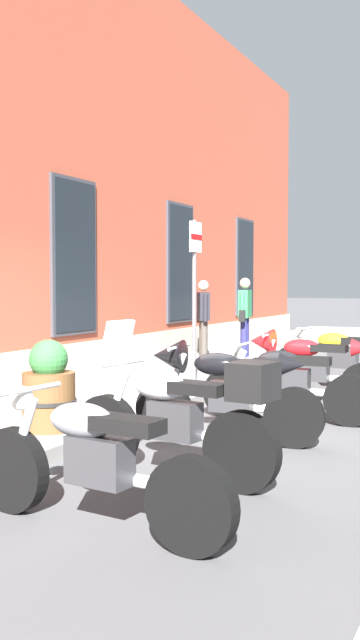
% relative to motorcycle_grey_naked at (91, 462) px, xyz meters
% --- Properties ---
extents(ground_plane, '(140.00, 140.00, 0.00)m').
position_rel_motorcycle_grey_naked_xyz_m(ground_plane, '(3.40, 1.25, -0.47)').
color(ground_plane, '#424244').
extents(sidewalk, '(33.32, 2.60, 0.16)m').
position_rel_motorcycle_grey_naked_xyz_m(sidewalk, '(3.40, 2.55, -0.39)').
color(sidewalk, slate).
rests_on(sidewalk, ground_plane).
extents(motorcycle_grey_naked, '(0.62, 2.14, 0.94)m').
position_rel_motorcycle_grey_naked_xyz_m(motorcycle_grey_naked, '(0.00, 0.00, 0.00)').
color(motorcycle_grey_naked, black).
rests_on(motorcycle_grey_naked, ground_plane).
extents(motorcycle_silver_touring, '(0.68, 2.04, 1.34)m').
position_rel_motorcycle_grey_naked_xyz_m(motorcycle_silver_touring, '(1.31, -0.03, 0.09)').
color(motorcycle_silver_touring, black).
rests_on(motorcycle_silver_touring, ground_plane).
extents(motorcycle_black_sport, '(0.62, 2.04, 1.07)m').
position_rel_motorcycle_grey_naked_xyz_m(motorcycle_black_sport, '(2.79, 0.23, 0.11)').
color(motorcycle_black_sport, black).
rests_on(motorcycle_black_sport, ground_plane).
extents(motorcycle_black_naked, '(0.62, 2.11, 0.93)m').
position_rel_motorcycle_grey_naked_xyz_m(motorcycle_black_naked, '(4.11, -0.08, -0.00)').
color(motorcycle_black_naked, black).
rests_on(motorcycle_black_naked, ground_plane).
extents(motorcycle_red_sport, '(0.62, 2.09, 1.02)m').
position_rel_motorcycle_grey_naked_xyz_m(motorcycle_red_sport, '(5.45, 0.08, 0.09)').
color(motorcycle_red_sport, black).
rests_on(motorcycle_red_sport, ground_plane).
extents(motorcycle_yellow_naked, '(0.62, 2.19, 0.97)m').
position_rel_motorcycle_grey_naked_xyz_m(motorcycle_yellow_naked, '(6.83, -0.10, 0.01)').
color(motorcycle_yellow_naked, black).
rests_on(motorcycle_yellow_naked, ground_plane).
extents(pedestrian_dark_jacket, '(0.58, 0.46, 1.58)m').
position_rel_motorcycle_grey_naked_xyz_m(pedestrian_dark_jacket, '(8.63, 3.01, 0.56)').
color(pedestrian_dark_jacket, '#38332D').
rests_on(pedestrian_dark_jacket, sidewalk).
extents(pedestrian_striped_shirt, '(0.66, 0.25, 1.63)m').
position_rel_motorcycle_grey_naked_xyz_m(pedestrian_striped_shirt, '(9.42, 2.43, 0.59)').
color(pedestrian_striped_shirt, '#1E1E4C').
rests_on(pedestrian_striped_shirt, sidewalk).
extents(parking_sign, '(0.36, 0.07, 2.44)m').
position_rel_motorcycle_grey_naked_xyz_m(parking_sign, '(5.29, 1.67, 1.26)').
color(parking_sign, '#4C4C51').
rests_on(parking_sign, sidewalk).
extents(barrel_planter, '(0.57, 0.57, 0.94)m').
position_rel_motorcycle_grey_naked_xyz_m(barrel_planter, '(1.89, 1.76, 0.09)').
color(barrel_planter, brown).
rests_on(barrel_planter, sidewalk).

